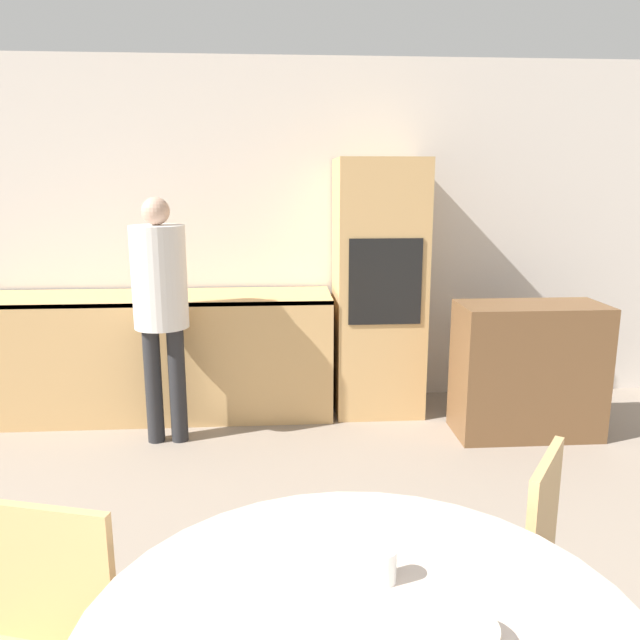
% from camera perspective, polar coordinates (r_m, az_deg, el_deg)
% --- Properties ---
extents(wall_back, '(6.44, 0.05, 2.60)m').
position_cam_1_polar(wall_back, '(4.86, -1.80, 7.78)').
color(wall_back, silver).
rests_on(wall_back, ground_plane).
extents(kitchen_counter, '(2.57, 0.60, 0.90)m').
position_cam_1_polar(kitchen_counter, '(4.75, -14.76, -3.00)').
color(kitchen_counter, tan).
rests_on(kitchen_counter, ground_plane).
extents(oven_unit, '(0.64, 0.59, 1.87)m').
position_cam_1_polar(oven_unit, '(4.63, 5.34, 2.92)').
color(oven_unit, tan).
rests_on(oven_unit, ground_plane).
extents(sideboard, '(0.97, 0.45, 0.91)m').
position_cam_1_polar(sideboard, '(4.47, 18.47, -4.36)').
color(sideboard, brown).
rests_on(sideboard, ground_plane).
extents(chair_far_right, '(0.56, 0.56, 0.87)m').
position_cam_1_polar(chair_far_right, '(2.31, 16.82, -19.77)').
color(chair_far_right, tan).
rests_on(chair_far_right, ground_plane).
extents(person_standing, '(0.35, 0.35, 1.61)m').
position_cam_1_polar(person_standing, '(4.11, -14.39, 2.26)').
color(person_standing, '#262628').
rests_on(person_standing, ground_plane).
extents(cup, '(0.06, 0.06, 0.08)m').
position_cam_1_polar(cup, '(1.61, 5.81, -21.43)').
color(cup, white).
rests_on(cup, dining_table).
extents(bowl_far, '(0.15, 0.15, 0.05)m').
position_cam_1_polar(bowl_far, '(1.46, 12.88, -26.41)').
color(bowl_far, beige).
rests_on(bowl_far, dining_table).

